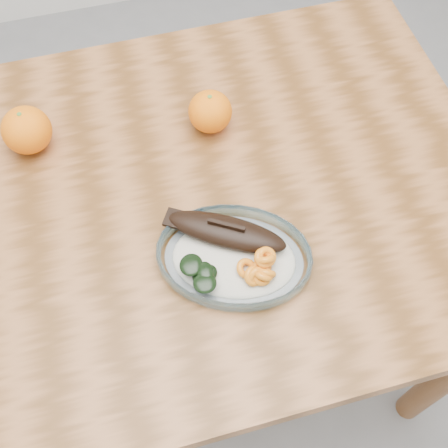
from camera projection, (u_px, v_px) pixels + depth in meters
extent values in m
plane|color=slate|center=(184.00, 341.00, 1.61)|extent=(3.00, 3.00, 0.00)
cube|color=#5B3515|center=(158.00, 206.00, 0.98)|extent=(1.20, 0.80, 0.04)
cylinder|color=brown|center=(339.00, 133.00, 1.54)|extent=(0.06, 0.06, 0.71)
ellipsoid|color=white|center=(234.00, 260.00, 0.90)|extent=(0.53, 0.46, 0.01)
torus|color=#96CEE7|center=(234.00, 257.00, 0.89)|extent=(0.58, 0.58, 0.03)
ellipsoid|color=silver|center=(234.00, 255.00, 0.88)|extent=(0.47, 0.41, 0.02)
ellipsoid|color=black|center=(226.00, 227.00, 0.88)|extent=(0.20, 0.15, 0.03)
ellipsoid|color=black|center=(226.00, 229.00, 0.88)|extent=(0.17, 0.13, 0.02)
cube|color=black|center=(175.00, 214.00, 0.89)|extent=(0.05, 0.05, 0.01)
cube|color=black|center=(226.00, 222.00, 0.87)|extent=(0.05, 0.04, 0.02)
torus|color=orange|center=(267.00, 268.00, 0.85)|extent=(0.04, 0.04, 0.04)
torus|color=orange|center=(263.00, 271.00, 0.85)|extent=(0.05, 0.05, 0.03)
torus|color=orange|center=(254.00, 272.00, 0.85)|extent=(0.04, 0.04, 0.04)
torus|color=orange|center=(263.00, 271.00, 0.85)|extent=(0.04, 0.04, 0.04)
torus|color=orange|center=(263.00, 262.00, 0.85)|extent=(0.04, 0.04, 0.03)
torus|color=orange|center=(257.00, 271.00, 0.85)|extent=(0.04, 0.03, 0.04)
torus|color=orange|center=(247.00, 264.00, 0.85)|extent=(0.05, 0.05, 0.02)
torus|color=orange|center=(265.00, 253.00, 0.85)|extent=(0.04, 0.04, 0.03)
torus|color=orange|center=(264.00, 253.00, 0.85)|extent=(0.04, 0.04, 0.03)
torus|color=orange|center=(267.00, 252.00, 0.85)|extent=(0.05, 0.05, 0.03)
ellipsoid|color=black|center=(202.00, 272.00, 0.85)|extent=(0.04, 0.04, 0.01)
ellipsoid|color=black|center=(206.00, 270.00, 0.85)|extent=(0.05, 0.05, 0.01)
ellipsoid|color=black|center=(205.00, 279.00, 0.83)|extent=(0.04, 0.04, 0.01)
ellipsoid|color=black|center=(205.00, 267.00, 0.84)|extent=(0.03, 0.04, 0.01)
ellipsoid|color=black|center=(191.00, 260.00, 0.85)|extent=(0.05, 0.05, 0.01)
sphere|color=#FF6B05|center=(27.00, 130.00, 0.98)|extent=(0.09, 0.09, 0.09)
sphere|color=#FF6B05|center=(210.00, 112.00, 1.01)|extent=(0.08, 0.08, 0.08)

